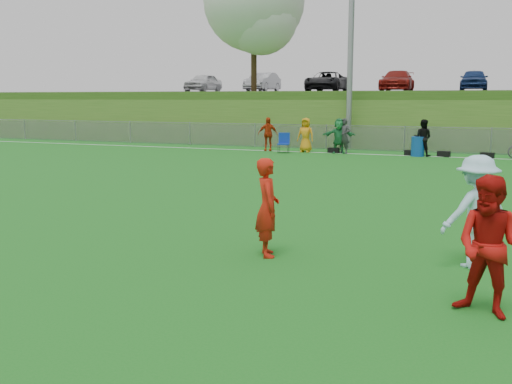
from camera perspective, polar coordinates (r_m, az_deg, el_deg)
The scene contains 15 objects.
ground at distance 10.15m, azimuth 1.47°, elevation -5.90°, with size 120.00×120.00×0.00m, color #166B1A.
sideline_far at distance 27.55m, azimuth 14.10°, elevation 3.58°, with size 60.00×0.10×0.01m, color white.
fence at distance 29.48m, azimuth 14.63°, elevation 5.18°, with size 58.00×0.06×1.30m.
light_pole at distance 30.94m, azimuth 9.52°, elevation 16.79°, with size 1.20×0.40×12.15m.
berm at distance 40.38m, azimuth 16.47°, elevation 7.38°, with size 120.00×18.00×3.00m, color #2F5A19.
parking_lot at distance 42.36m, azimuth 16.79°, elevation 9.54°, with size 120.00×12.00×0.10m, color black.
tree_white_flowering at distance 37.01m, azimuth -0.02°, elevation 18.20°, with size 6.30×6.30×8.78m.
car_row at distance 41.48m, azimuth 15.10°, elevation 10.69°, with size 32.04×5.18×1.44m.
spectator_row at distance 27.98m, azimuth 8.19°, elevation 5.58°, with size 8.57×0.86×1.69m.
gear_bags at distance 27.56m, azimuth 15.79°, elevation 3.77°, with size 7.57×0.49×0.26m.
player_red_left at distance 9.66m, azimuth 1.15°, elevation -1.55°, with size 0.61×0.40×1.69m, color red.
player_red_center at distance 7.56m, azimuth 22.39°, elevation -5.10°, with size 0.86×0.67×1.76m, color #B5100C.
player_blue at distance 9.65m, azimuth 21.14°, elevation -1.86°, with size 1.16×0.67×1.80m, color #AFE0F3.
recycling_bin at distance 27.33m, azimuth 15.88°, elevation 4.40°, with size 0.61×0.61×0.91m, color #0D4397.
camp_chair at distance 27.95m, azimuth 2.77°, elevation 4.51°, with size 0.64×0.64×0.98m.
Camera 1 is at (3.26, -9.23, 2.69)m, focal length 40.00 mm.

